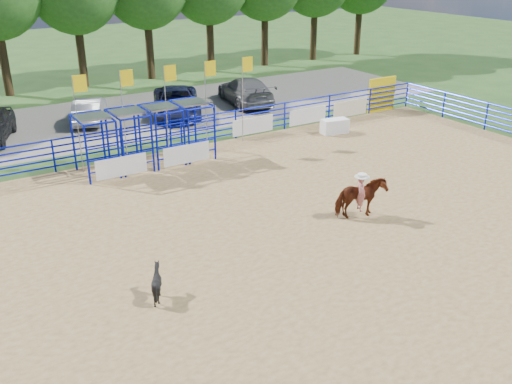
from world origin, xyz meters
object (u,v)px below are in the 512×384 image
(calf, at_px, (157,283))
(car_c, at_px, (176,102))
(car_b, at_px, (89,110))
(announcer_table, at_px, (335,126))
(car_d, at_px, (245,91))
(horse_and_rider, at_px, (361,196))

(calf, distance_m, car_c, 18.89)
(car_b, bearing_deg, announcer_table, 162.05)
(car_d, bearing_deg, car_b, 4.64)
(horse_and_rider, height_order, car_b, horse_and_rider)
(car_c, xyz_separation_m, car_d, (4.78, 0.24, 0.03))
(horse_and_rider, distance_m, calf, 8.23)
(announcer_table, relative_size, car_d, 0.25)
(horse_and_rider, bearing_deg, calf, -173.36)
(horse_and_rider, relative_size, calf, 2.48)
(car_d, bearing_deg, horse_and_rider, 84.10)
(car_b, xyz_separation_m, car_d, (9.45, -1.07, 0.11))
(horse_and_rider, relative_size, car_d, 0.42)
(announcer_table, distance_m, calf, 16.73)
(calf, height_order, car_b, car_b)
(calf, xyz_separation_m, car_d, (13.13, 17.18, 0.33))
(car_b, distance_m, car_c, 4.85)
(calf, xyz_separation_m, car_b, (3.68, 18.25, 0.22))
(announcer_table, bearing_deg, car_b, 138.91)
(horse_and_rider, distance_m, car_b, 17.87)
(car_c, distance_m, car_d, 4.79)
(horse_and_rider, xyz_separation_m, car_d, (4.96, 16.23, -0.04))
(calf, bearing_deg, car_c, -47.97)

